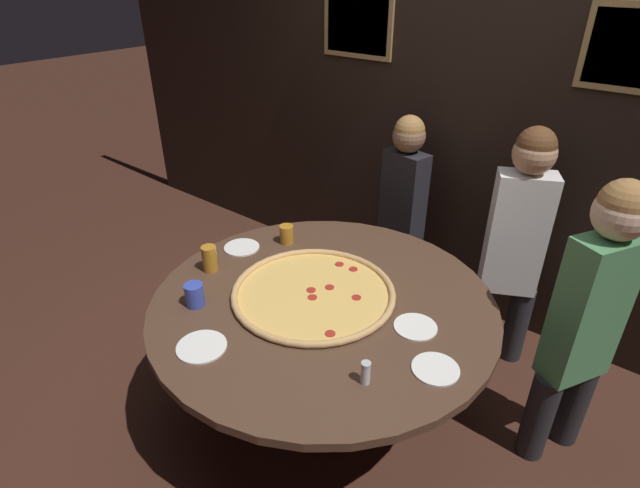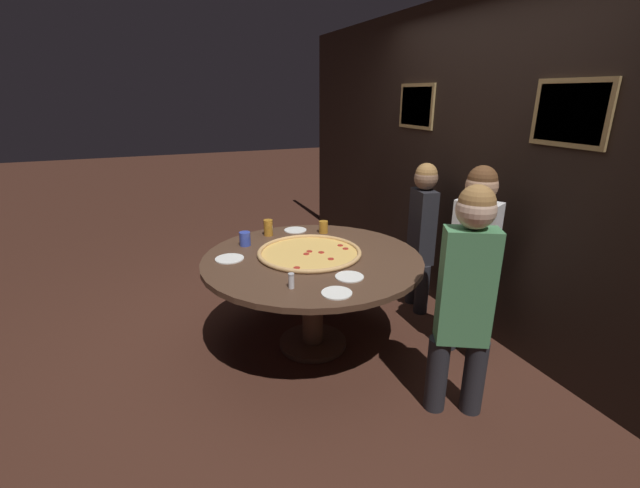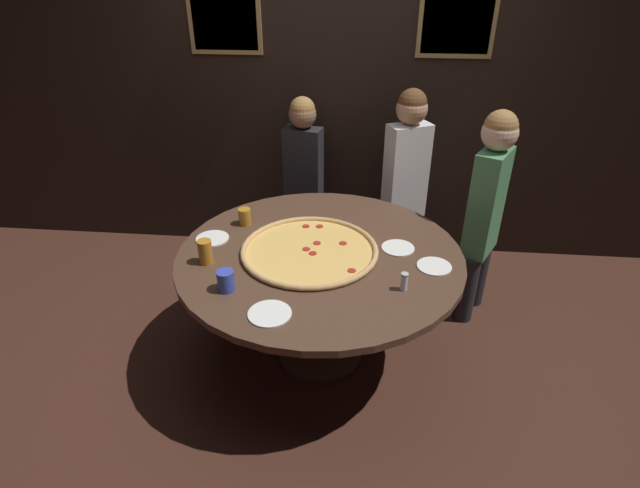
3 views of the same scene
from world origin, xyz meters
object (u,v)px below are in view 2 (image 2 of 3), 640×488
object	(u,v)px
white_plate_far_back	(337,293)
white_plate_left_side	(295,230)
drink_cup_front_edge	(245,239)
drink_cup_centre_back	(268,228)
diner_far_left	(466,292)
white_plate_right_side	(349,277)
dining_table	(312,273)
diner_far_right	(422,229)
white_plate_beside_cup	(230,259)
condiment_shaker	(291,281)
diner_side_left	(473,253)
giant_pizza	(309,252)
drink_cup_by_shaker	(323,227)

from	to	relation	value
white_plate_far_back	white_plate_left_side	distance (m)	1.27
drink_cup_front_edge	white_plate_left_side	distance (m)	0.53
drink_cup_centre_back	diner_far_left	bearing A→B (deg)	23.61
white_plate_left_side	white_plate_right_side	bearing A→B (deg)	-0.34
dining_table	diner_far_right	world-z (taller)	diner_far_right
white_plate_beside_cup	dining_table	bearing A→B (deg)	72.37
white_plate_left_side	diner_far_left	world-z (taller)	diner_far_left
white_plate_right_side	condiment_shaker	distance (m)	0.40
white_plate_far_back	condiment_shaker	world-z (taller)	condiment_shaker
white_plate_beside_cup	diner_far_right	distance (m)	1.68
white_plate_right_side	diner_side_left	bearing A→B (deg)	84.63
diner_side_left	diner_far_right	bearing A→B (deg)	-35.23
diner_side_left	white_plate_far_back	bearing A→B (deg)	67.75
white_plate_right_side	diner_far_left	xyz separation A→B (m)	(0.56, 0.45, 0.06)
diner_far_left	diner_far_right	xyz separation A→B (m)	(-1.23, 0.57, -0.05)
giant_pizza	white_plate_far_back	size ratio (longest dim) A/B	4.17
drink_cup_front_edge	drink_cup_by_shaker	size ratio (longest dim) A/B	1.05
giant_pizza	diner_side_left	bearing A→B (deg)	60.09
condiment_shaker	diner_far_left	bearing A→B (deg)	57.12
drink_cup_front_edge	diner_far_left	size ratio (longest dim) A/B	0.08
giant_pizza	condiment_shaker	distance (m)	0.59
giant_pizza	drink_cup_by_shaker	xyz separation A→B (m)	(-0.43, 0.29, 0.04)
drink_cup_by_shaker	diner_side_left	size ratio (longest dim) A/B	0.07
dining_table	white_plate_beside_cup	size ratio (longest dim) A/B	7.79
white_plate_right_side	white_plate_far_back	bearing A→B (deg)	-43.34
white_plate_beside_cup	condiment_shaker	xyz separation A→B (m)	(0.63, 0.26, 0.05)
giant_pizza	diner_far_right	xyz separation A→B (m)	(-0.17, 1.11, -0.00)
dining_table	drink_cup_centre_back	world-z (taller)	drink_cup_centre_back
white_plate_left_side	diner_far_right	size ratio (longest dim) A/B	0.15
condiment_shaker	diner_side_left	distance (m)	1.32
diner_far_left	diner_side_left	xyz separation A→B (m)	(-0.48, 0.47, 0.00)
white_plate_right_side	dining_table	bearing A→B (deg)	-168.74
white_plate_left_side	white_plate_beside_cup	xyz separation A→B (m)	(0.46, -0.66, 0.00)
dining_table	drink_cup_centre_back	bearing A→B (deg)	-165.25
dining_table	diner_far_left	distance (m)	1.15
diner_far_right	drink_cup_centre_back	bearing A→B (deg)	85.42
dining_table	diner_far_left	xyz separation A→B (m)	(1.00, 0.54, 0.19)
white_plate_beside_cup	drink_cup_front_edge	bearing A→B (deg)	145.23
drink_cup_front_edge	diner_far_right	xyz separation A→B (m)	(0.20, 1.51, -0.04)
white_plate_far_back	white_plate_right_side	distance (m)	0.25
diner_side_left	drink_cup_by_shaker	bearing A→B (deg)	7.81
white_plate_far_back	white_plate_beside_cup	world-z (taller)	same
giant_pizza	drink_cup_front_edge	distance (m)	0.54
white_plate_left_side	condiment_shaker	distance (m)	1.16
white_plate_right_side	white_plate_beside_cup	size ratio (longest dim) A/B	0.91
white_plate_left_side	diner_side_left	distance (m)	1.48
drink_cup_front_edge	white_plate_beside_cup	bearing A→B (deg)	-34.77
diner_far_left	white_plate_far_back	bearing A→B (deg)	-2.54
drink_cup_centre_back	diner_side_left	xyz separation A→B (m)	(1.12, 1.17, -0.00)
white_plate_far_back	diner_side_left	distance (m)	1.10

